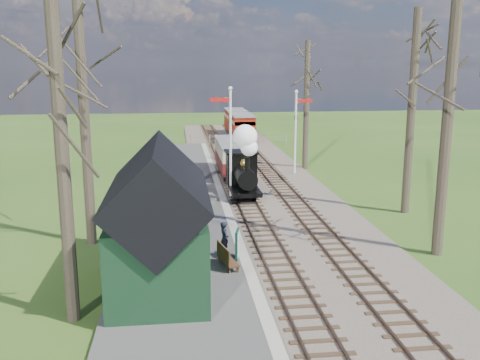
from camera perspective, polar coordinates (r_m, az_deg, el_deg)
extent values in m
plane|color=#31551A|center=(15.43, 8.06, -16.49)|extent=(140.00, 140.00, 0.00)
ellipsoid|color=#385B23|center=(79.26, -22.24, -4.89)|extent=(57.60, 36.00, 16.20)
ellipsoid|color=#385B23|center=(83.21, 2.96, -5.54)|extent=(70.40, 44.00, 19.80)
ellipsoid|color=#385B23|center=(83.44, 21.05, -2.79)|extent=(51.20, 32.00, 14.40)
ellipsoid|color=#385B23|center=(86.49, -9.47, -3.86)|extent=(64.00, 40.00, 18.00)
cube|color=brown|center=(36.14, 1.19, 0.55)|extent=(8.00, 60.00, 0.10)
cube|color=brown|center=(35.92, -1.66, 0.62)|extent=(0.07, 60.00, 0.12)
cube|color=brown|center=(36.02, -0.07, 0.66)|extent=(0.07, 60.00, 0.12)
cube|color=#38281C|center=(35.98, -0.86, 0.57)|extent=(1.60, 60.00, 0.09)
cube|color=brown|center=(36.24, 2.44, 0.72)|extent=(0.07, 60.00, 0.12)
cube|color=brown|center=(36.41, 3.99, 0.76)|extent=(0.07, 60.00, 0.12)
cube|color=#38281C|center=(36.33, 3.22, 0.67)|extent=(1.60, 60.00, 0.09)
cube|color=#474442|center=(28.01, -6.29, -2.89)|extent=(5.00, 44.00, 0.20)
cube|color=#B2AD9E|center=(28.11, -1.60, -2.76)|extent=(0.40, 44.00, 0.21)
cube|color=black|center=(18.04, -8.58, -6.94)|extent=(3.00, 6.00, 2.60)
cube|color=black|center=(17.53, -8.77, -1.21)|extent=(3.25, 6.30, 3.25)
cube|color=black|center=(17.22, -3.52, -8.84)|extent=(0.06, 1.20, 2.00)
cylinder|color=silver|center=(29.52, -1.02, 3.71)|extent=(0.14, 0.14, 6.00)
sphere|color=silver|center=(29.22, -1.04, 9.74)|extent=(0.24, 0.24, 0.24)
cube|color=#B7140F|center=(29.20, -2.12, 8.55)|extent=(1.10, 0.08, 0.22)
cube|color=black|center=(29.34, -1.03, 6.42)|extent=(0.18, 0.06, 0.30)
cylinder|color=silver|center=(36.23, 5.92, 4.85)|extent=(0.14, 0.14, 5.50)
sphere|color=silver|center=(35.98, 6.03, 9.35)|extent=(0.24, 0.24, 0.24)
cube|color=#B7140F|center=(36.14, 6.86, 8.39)|extent=(1.10, 0.08, 0.22)
cube|color=black|center=(36.10, 5.97, 6.66)|extent=(0.18, 0.06, 0.30)
cylinder|color=#382D23|center=(15.64, -18.33, 0.98)|extent=(0.39, 0.39, 9.00)
cylinder|color=#382D23|center=(22.42, -16.30, 6.94)|extent=(0.41, 0.41, 11.00)
cylinder|color=#382D23|center=(21.62, 21.39, 7.75)|extent=(0.42, 0.42, 12.00)
cylinder|color=#382D23|center=(27.64, 17.80, 6.73)|extent=(0.40, 0.40, 10.00)
cylinder|color=#382D23|center=(38.26, 7.09, 7.85)|extent=(0.39, 0.39, 9.00)
cube|color=slate|center=(49.65, -2.21, 4.58)|extent=(12.60, 0.02, 0.01)
cube|color=slate|center=(49.69, -2.21, 4.24)|extent=(12.60, 0.02, 0.02)
cylinder|color=slate|center=(49.68, -2.21, 4.29)|extent=(0.08, 0.08, 1.00)
cube|color=black|center=(29.79, 0.39, -0.88)|extent=(1.56, 3.67, 0.23)
cylinder|color=black|center=(29.08, 0.53, 0.46)|extent=(1.01, 2.38, 1.01)
cube|color=black|center=(30.67, 0.13, 1.25)|extent=(1.65, 1.47, 1.83)
cylinder|color=black|center=(28.03, 0.77, 1.73)|extent=(0.26, 0.26, 0.73)
sphere|color=gold|center=(29.23, 0.46, 1.80)|extent=(0.48, 0.48, 0.48)
sphere|color=white|center=(27.90, 0.98, 3.49)|extent=(0.92, 0.92, 0.92)
sphere|color=white|center=(27.88, 0.55, 4.63)|extent=(1.28, 1.28, 1.28)
cylinder|color=black|center=(28.70, -0.33, -1.63)|extent=(0.09, 0.59, 0.59)
cylinder|color=black|center=(28.83, 1.65, -1.58)|extent=(0.09, 0.59, 0.59)
cube|color=black|center=(35.64, -0.82, 1.16)|extent=(1.74, 6.42, 0.28)
cube|color=#5A1614|center=(35.54, -0.83, 2.03)|extent=(1.83, 6.42, 0.83)
cube|color=beige|center=(35.40, -0.83, 3.34)|extent=(1.83, 6.42, 0.83)
cube|color=slate|center=(35.33, -0.83, 4.08)|extent=(1.93, 6.60, 0.11)
cube|color=black|center=(51.49, 0.20, 4.63)|extent=(1.87, 4.91, 0.29)
cube|color=maroon|center=(51.41, 0.20, 5.28)|extent=(1.96, 4.91, 0.88)
cube|color=beige|center=(51.31, 0.20, 6.26)|extent=(1.96, 4.91, 0.88)
cube|color=slate|center=(51.26, 0.20, 6.81)|extent=(2.06, 5.11, 0.12)
cube|color=black|center=(56.91, -0.48, 5.37)|extent=(1.87, 4.91, 0.29)
cube|color=maroon|center=(56.84, -0.48, 5.95)|extent=(1.96, 4.91, 0.88)
cube|color=beige|center=(56.75, -0.48, 6.84)|extent=(1.96, 4.91, 0.88)
cube|color=slate|center=(56.70, -0.48, 7.34)|extent=(2.06, 5.11, 0.12)
cube|color=#0D402D|center=(20.21, -0.30, -6.89)|extent=(0.24, 0.76, 1.12)
cube|color=silver|center=(20.21, -0.16, -6.89)|extent=(0.16, 0.65, 0.91)
cube|color=#4E321C|center=(19.57, -1.27, -8.57)|extent=(0.71, 1.48, 0.06)
cube|color=#4E321C|center=(19.42, -1.79, -7.87)|extent=(0.36, 1.40, 0.61)
cube|color=#4E321C|center=(19.07, -0.62, -9.57)|extent=(0.06, 0.06, 0.20)
cube|color=#4E321C|center=(20.17, -1.87, -8.32)|extent=(0.06, 0.06, 0.20)
imported|color=#1A1D2E|center=(20.36, -1.68, -6.33)|extent=(0.45, 0.58, 1.40)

